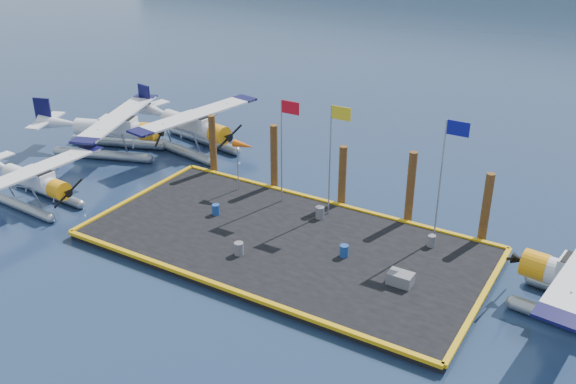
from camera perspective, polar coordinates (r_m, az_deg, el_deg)
name	(u,v)px	position (r m, az deg, el deg)	size (l,w,h in m)	color
ground	(285,247)	(32.80, -0.29, -4.94)	(4000.00, 4000.00, 0.00)	#172847
dock	(285,244)	(32.70, -0.29, -4.64)	(20.00, 10.00, 0.40)	black
dock_bumpers	(285,239)	(32.55, -0.29, -4.20)	(20.25, 10.25, 0.18)	#D19B0C
seaplane_a	(35,183)	(39.26, -21.61, 0.74)	(7.93, 8.74, 3.11)	#8D949A
seaplane_b	(114,132)	(45.28, -15.23, 5.20)	(9.46, 10.08, 3.62)	#8D949A
seaplane_c	(193,128)	(44.74, -8.43, 5.63)	(9.53, 10.43, 3.69)	#8D949A
drum_0	(216,209)	(35.21, -6.44, -1.55)	(0.42, 0.42, 0.59)	navy
drum_2	(344,251)	(31.25, 5.00, -5.23)	(0.43, 0.43, 0.60)	navy
drum_3	(239,249)	(31.36, -4.39, -5.04)	(0.46, 0.46, 0.65)	slate
drum_4	(431,241)	(32.78, 12.61, -4.24)	(0.42, 0.42, 0.59)	slate
drum_5	(320,212)	(34.64, 2.86, -1.83)	(0.47, 0.47, 0.66)	slate
crate	(400,278)	(29.55, 9.97, -7.58)	(1.13, 0.75, 0.56)	slate
flagpole_red	(285,136)	(34.92, -0.30, 5.02)	(1.14, 0.08, 6.00)	#9B9CA4
flagpole_yellow	(334,144)	(33.52, 4.10, 4.27)	(1.14, 0.08, 6.20)	#9B9CA4
flagpole_blue	(446,164)	(31.43, 13.88, 2.41)	(1.14, 0.08, 6.50)	#9B9CA4
windsock	(244,146)	(36.73, -3.95, 4.07)	(1.40, 0.44, 3.12)	#9B9CA4
piling_0	(213,146)	(40.31, -6.69, 4.07)	(0.44, 0.44, 4.00)	#4A2C15
piling_1	(274,159)	(37.86, -1.24, 2.96)	(0.44, 0.44, 4.20)	#4A2C15
piling_2	(342,178)	(35.94, 4.85, 1.24)	(0.44, 0.44, 3.80)	#4A2C15
piling_3	(410,190)	(34.45, 10.82, 0.19)	(0.44, 0.44, 4.30)	#4A2C15
piling_4	(486,210)	(33.56, 17.17, -1.55)	(0.44, 0.44, 4.00)	#4A2C15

